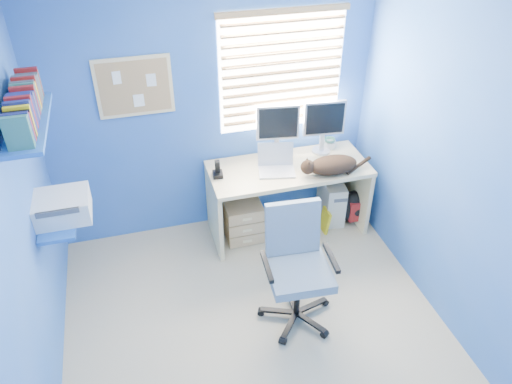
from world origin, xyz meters
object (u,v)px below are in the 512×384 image
object	(u,v)px
desk	(287,199)
laptop	(277,162)
office_chair	(296,280)
cat	(333,165)
tower_pc	(331,199)

from	to	relation	value
desk	laptop	bearing A→B (deg)	-159.19
desk	office_chair	world-z (taller)	office_chair
desk	cat	distance (m)	0.61
tower_pc	office_chair	distance (m)	1.41
desk	tower_pc	bearing A→B (deg)	8.41
office_chair	cat	bearing A→B (deg)	53.78
desk	tower_pc	xyz separation A→B (m)	(0.51, 0.07, -0.14)
laptop	tower_pc	xyz separation A→B (m)	(0.64, 0.13, -0.62)
laptop	cat	size ratio (longest dim) A/B	0.71
desk	cat	world-z (taller)	cat
laptop	office_chair	bearing A→B (deg)	-86.34
cat	tower_pc	world-z (taller)	cat
laptop	desk	bearing A→B (deg)	32.80
cat	laptop	bearing A→B (deg)	165.29
desk	laptop	world-z (taller)	laptop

